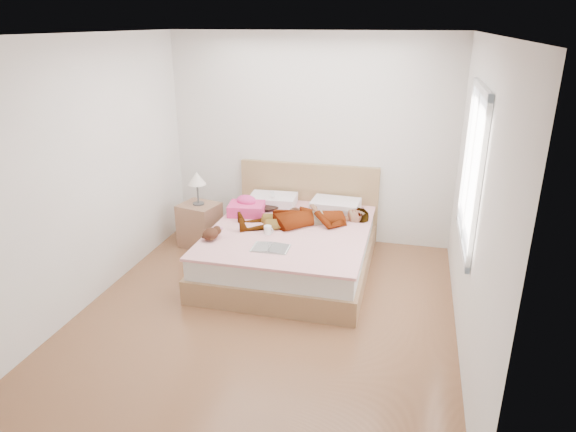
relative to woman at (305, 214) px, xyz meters
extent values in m
plane|color=#522F19|center=(-0.13, -1.16, -0.62)|extent=(4.00, 4.00, 0.00)
imported|color=white|center=(0.00, 0.00, 0.00)|extent=(1.66, 1.15, 0.21)
ellipsoid|color=black|center=(-0.57, 0.45, -0.07)|extent=(0.48, 0.56, 0.08)
cube|color=silver|center=(-0.50, 0.40, 0.07)|extent=(0.08, 0.10, 0.05)
plane|color=white|center=(-0.13, -1.16, 1.98)|extent=(4.00, 4.00, 0.00)
plane|color=silver|center=(-0.13, 0.84, 0.68)|extent=(3.60, 0.00, 3.60)
plane|color=silver|center=(-0.13, -3.16, 0.68)|extent=(3.60, 0.00, 3.60)
plane|color=silver|center=(-1.93, -1.16, 0.68)|extent=(0.00, 4.00, 4.00)
plane|color=silver|center=(1.67, -1.16, 0.68)|extent=(0.00, 4.00, 4.00)
cube|color=white|center=(1.65, -0.86, 0.88)|extent=(0.02, 1.10, 1.30)
cube|color=silver|center=(1.65, -1.44, 0.88)|extent=(0.04, 0.06, 1.42)
cube|color=silver|center=(1.65, -0.28, 0.88)|extent=(0.04, 0.06, 1.42)
cube|color=silver|center=(1.65, -0.86, 0.20)|extent=(0.04, 1.22, 0.06)
cube|color=silver|center=(1.65, -0.86, 1.56)|extent=(0.04, 1.22, 0.06)
cube|color=silver|center=(1.64, -0.86, 0.88)|extent=(0.03, 0.04, 1.30)
cube|color=brown|center=(-0.13, -0.21, -0.49)|extent=(1.78, 2.08, 0.26)
cube|color=silver|center=(-0.13, -0.21, -0.25)|extent=(1.70, 2.00, 0.22)
cube|color=white|center=(-0.13, -0.21, -0.12)|extent=(1.74, 2.04, 0.03)
cube|color=brown|center=(-0.13, 0.80, -0.12)|extent=(1.80, 0.07, 1.00)
cube|color=silver|center=(-0.53, 0.51, -0.04)|extent=(0.61, 0.44, 0.13)
cube|color=white|center=(0.27, 0.51, -0.04)|extent=(0.60, 0.43, 0.13)
cube|color=#FF4582|center=(-0.75, 0.11, -0.04)|extent=(0.46, 0.39, 0.14)
ellipsoid|color=#E23D7F|center=(-0.77, 0.17, 0.05)|extent=(0.29, 0.24, 0.13)
cube|color=silver|center=(-0.19, -0.79, -0.10)|extent=(0.38, 0.26, 0.01)
cube|color=silver|center=(-0.29, -0.79, -0.09)|extent=(0.19, 0.25, 0.02)
cube|color=#282828|center=(-0.10, -0.78, -0.09)|extent=(0.19, 0.25, 0.02)
cylinder|color=white|center=(-0.33, -0.42, -0.06)|extent=(0.11, 0.11, 0.09)
torus|color=silver|center=(-0.29, -0.43, -0.06)|extent=(0.07, 0.03, 0.07)
cylinder|color=black|center=(-0.33, -0.42, -0.02)|extent=(0.09, 0.09, 0.00)
ellipsoid|color=black|center=(-0.87, -0.72, -0.04)|extent=(0.21, 0.23, 0.13)
ellipsoid|color=beige|center=(-0.88, -0.74, -0.03)|extent=(0.11, 0.12, 0.07)
sphere|color=#321E0E|center=(-0.84, -0.63, -0.03)|extent=(0.10, 0.10, 0.10)
sphere|color=#F7A1C1|center=(-0.86, -0.59, -0.01)|extent=(0.04, 0.04, 0.04)
sphere|color=pink|center=(-0.79, -0.62, -0.01)|extent=(0.04, 0.04, 0.04)
ellipsoid|color=black|center=(-0.94, -0.74, -0.07)|extent=(0.06, 0.07, 0.03)
ellipsoid|color=#33160E|center=(-0.84, -0.78, -0.07)|extent=(0.06, 0.07, 0.03)
cube|color=brown|center=(-1.41, 0.19, -0.34)|extent=(0.53, 0.49, 0.55)
cylinder|color=#474747|center=(-1.41, 0.19, -0.05)|extent=(0.17, 0.17, 0.02)
cylinder|color=#505050|center=(-1.41, 0.19, 0.09)|extent=(0.03, 0.03, 0.28)
cone|color=white|center=(-1.41, 0.19, 0.28)|extent=(0.26, 0.26, 0.16)
camera|label=1|loc=(1.14, -5.40, 2.08)|focal=32.00mm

